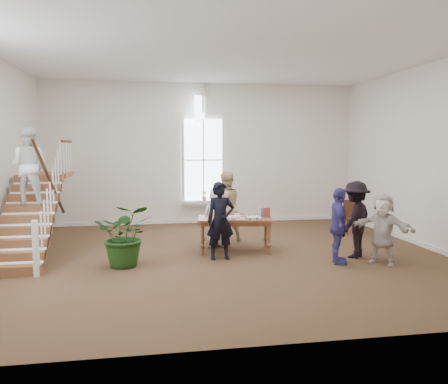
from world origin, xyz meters
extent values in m
plane|color=#42301A|center=(0.00, 0.00, 0.00)|extent=(10.00, 10.00, 0.00)
plane|color=silver|center=(0.00, 4.50, 2.25)|extent=(10.00, 0.00, 10.00)
plane|color=silver|center=(0.00, -4.50, 2.25)|extent=(10.00, 0.00, 10.00)
plane|color=silver|center=(5.00, 0.00, 2.25)|extent=(0.00, 9.00, 9.00)
plane|color=white|center=(0.00, 0.00, 4.50)|extent=(10.00, 10.00, 0.00)
cube|color=white|center=(0.00, 4.32, 0.70)|extent=(1.45, 0.28, 0.10)
plane|color=white|center=(0.00, 4.44, 2.05)|extent=(2.60, 0.00, 2.60)
plane|color=white|center=(0.00, 4.44, 3.65)|extent=(0.60, 0.60, 0.85)
cube|color=white|center=(0.00, 4.47, 0.06)|extent=(10.00, 0.04, 0.12)
imported|color=pink|center=(0.00, 4.29, 0.90)|extent=(0.17, 0.17, 0.30)
cube|color=brown|center=(-4.35, -0.80, 0.10)|extent=(1.10, 0.30, 0.20)
cube|color=brown|center=(-4.35, -0.50, 0.30)|extent=(1.10, 0.30, 0.20)
cube|color=brown|center=(-4.35, -0.20, 0.50)|extent=(1.10, 0.30, 0.20)
cube|color=brown|center=(-4.35, 0.10, 0.70)|extent=(1.10, 0.30, 0.20)
cube|color=brown|center=(-4.35, 0.40, 0.90)|extent=(1.10, 0.30, 0.20)
cube|color=brown|center=(-4.35, 0.70, 1.10)|extent=(1.10, 0.30, 0.20)
cube|color=brown|center=(-4.35, 1.00, 1.30)|extent=(1.10, 0.30, 0.20)
cube|color=brown|center=(-4.35, 1.30, 1.50)|extent=(1.10, 0.30, 0.20)
cube|color=brown|center=(-4.35, 1.60, 1.70)|extent=(1.10, 0.30, 0.20)
cube|color=brown|center=(-4.35, 2.50, 1.74)|extent=(1.10, 1.20, 0.12)
cube|color=white|center=(-3.86, -0.95, 0.55)|extent=(0.10, 0.10, 1.10)
cylinder|color=#3A220F|center=(-3.85, 0.40, 1.75)|extent=(0.07, 2.74, 1.86)
imported|color=silver|center=(-4.35, 0.70, 2.06)|extent=(0.94, 0.79, 1.72)
cube|color=brown|center=(0.28, 0.43, 0.79)|extent=(1.85, 1.12, 0.05)
cube|color=brown|center=(0.28, 0.43, 0.72)|extent=(1.71, 0.98, 0.10)
cylinder|color=brown|center=(-0.54, 0.21, 0.38)|extent=(0.07, 0.07, 0.77)
cylinder|color=brown|center=(0.99, -0.01, 0.38)|extent=(0.07, 0.07, 0.77)
cylinder|color=brown|center=(-0.44, 0.88, 0.38)|extent=(0.07, 0.07, 0.77)
cylinder|color=brown|center=(1.09, 0.65, 0.38)|extent=(0.07, 0.07, 0.77)
cube|color=silver|center=(0.32, 0.37, 0.84)|extent=(0.27, 0.33, 0.05)
cube|color=beige|center=(0.38, 0.68, 0.84)|extent=(0.22, 0.22, 0.05)
cube|color=tan|center=(0.24, 0.20, 0.84)|extent=(0.19, 0.23, 0.05)
cube|color=silver|center=(0.62, 0.10, 0.84)|extent=(0.29, 0.30, 0.05)
cube|color=#4C5972|center=(0.61, 0.12, 0.84)|extent=(0.25, 0.26, 0.04)
cube|color=maroon|center=(0.20, 0.69, 0.84)|extent=(0.22, 0.29, 0.05)
cube|color=white|center=(0.71, 0.31, 0.84)|extent=(0.23, 0.24, 0.04)
cube|color=#BFB299|center=(0.48, 0.46, 0.84)|extent=(0.21, 0.24, 0.05)
cube|color=silver|center=(0.73, 0.25, 0.84)|extent=(0.25, 0.32, 0.04)
cube|color=beige|center=(0.33, 0.12, 0.83)|extent=(0.25, 0.30, 0.03)
cube|color=tan|center=(0.09, 0.28, 0.84)|extent=(0.28, 0.29, 0.04)
cube|color=silver|center=(0.18, 0.70, 0.83)|extent=(0.25, 0.24, 0.03)
cube|color=#4C5972|center=(0.40, 0.52, 0.83)|extent=(0.25, 0.31, 0.03)
cube|color=maroon|center=(0.48, 0.56, 0.85)|extent=(0.17, 0.29, 0.06)
cube|color=white|center=(0.06, 0.25, 0.83)|extent=(0.28, 0.27, 0.04)
cube|color=#BFB299|center=(0.59, 0.16, 0.84)|extent=(0.20, 0.26, 0.04)
cube|color=silver|center=(0.16, 0.35, 0.84)|extent=(0.30, 0.34, 0.05)
imported|color=black|center=(-0.17, -0.22, 0.86)|extent=(0.66, 0.46, 1.72)
imported|color=silver|center=(-0.07, 1.03, 0.74)|extent=(0.75, 0.52, 1.48)
imported|color=#D2B783|center=(0.23, 1.53, 0.92)|extent=(1.09, 0.98, 1.85)
imported|color=#3E3785|center=(2.24, -0.99, 0.81)|extent=(0.65, 1.03, 1.63)
imported|color=black|center=(2.84, -0.54, 0.86)|extent=(1.26, 1.22, 1.72)
imported|color=silver|center=(3.14, -1.19, 0.75)|extent=(1.26, 1.33, 1.50)
imported|color=#183B12|center=(-2.21, -0.45, 0.66)|extent=(1.25, 1.10, 1.31)
cube|color=#3A220F|center=(3.95, 1.89, 0.45)|extent=(0.49, 0.49, 0.05)
cube|color=#3A220F|center=(3.99, 2.08, 0.71)|extent=(0.42, 0.12, 0.50)
cylinder|color=#3A220F|center=(3.76, 1.76, 0.22)|extent=(0.04, 0.04, 0.44)
cylinder|color=#3A220F|center=(4.09, 1.70, 0.22)|extent=(0.04, 0.04, 0.44)
cylinder|color=#3A220F|center=(3.82, 2.09, 0.22)|extent=(0.04, 0.04, 0.44)
cylinder|color=#3A220F|center=(4.15, 2.03, 0.22)|extent=(0.04, 0.04, 0.44)
camera|label=1|loc=(-1.65, -9.58, 2.49)|focal=35.00mm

